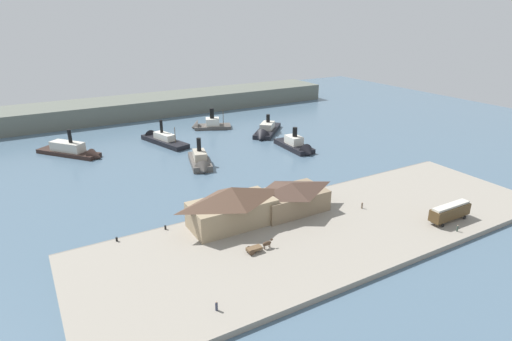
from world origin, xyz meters
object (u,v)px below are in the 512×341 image
pedestrian_near_cart (216,306)px  pedestrian_walking_west (457,228)px  ferry_shed_west_terminal (232,206)px  pedestrian_at_waters_edge (362,206)px  street_tram (450,211)px  ferry_departing_north (201,162)px  ferry_shed_customs_shed (291,196)px  horse_cart (259,247)px  ferry_moored_west (160,139)px  mooring_post_east (165,227)px  ferry_outer_harbor (75,151)px  ferry_approaching_west (297,146)px  ferry_mid_harbor (266,132)px  ferry_near_quay (207,125)px  mooring_post_west (117,239)px

pedestrian_near_cart → pedestrian_walking_west: 55.86m
ferry_shed_west_terminal → pedestrian_at_waters_edge: ferry_shed_west_terminal is taller
street_tram → pedestrian_near_cart: street_tram is taller
ferry_departing_north → pedestrian_walking_west: bearing=-65.6°
ferry_shed_west_terminal → ferry_shed_customs_shed: 15.37m
horse_cart → ferry_moored_west: bearing=85.1°
ferry_shed_customs_shed → mooring_post_east: (-28.95, 5.81, -3.12)m
street_tram → ferry_moored_west: bearing=110.8°
pedestrian_at_waters_edge → ferry_outer_harbor: bearing=123.8°
ferry_shed_west_terminal → horse_cart: ferry_shed_west_terminal is taller
pedestrian_walking_west → pedestrian_near_cart: bearing=177.3°
ferry_shed_customs_shed → mooring_post_east: 29.69m
pedestrian_at_waters_edge → ferry_shed_west_terminal: bearing=165.0°
pedestrian_walking_west → ferry_departing_north: size_ratio=0.08×
ferry_shed_west_terminal → street_tram: bearing=-27.8°
pedestrian_near_cart → ferry_outer_harbor: ferry_outer_harbor is taller
pedestrian_near_cart → ferry_outer_harbor: size_ratio=0.07×
pedestrian_at_waters_edge → ferry_approaching_west: 49.97m
street_tram → ferry_departing_north: bearing=117.7°
ferry_departing_north → ferry_shed_west_terminal: bearing=-103.4°
pedestrian_at_waters_edge → mooring_post_east: 46.47m
street_tram → ferry_outer_harbor: ferry_outer_harbor is taller
pedestrian_walking_west → ferry_approaching_west: bearing=85.8°
ferry_approaching_west → ferry_shed_customs_shed: bearing=-127.1°
horse_cart → pedestrian_at_waters_edge: (31.27, 4.14, -0.18)m
ferry_mid_harbor → ferry_moored_west: 40.73m
ferry_moored_west → ferry_shed_west_terminal: bearing=-95.4°
ferry_outer_harbor → ferry_near_quay: size_ratio=1.32×
ferry_shed_customs_shed → mooring_post_west: ferry_shed_customs_shed is taller
mooring_post_west → ferry_near_quay: 94.00m
ferry_outer_harbor → ferry_mid_harbor: 69.66m
pedestrian_near_cart → ferry_moored_west: bearing=77.3°
horse_cart → mooring_post_west: bearing=142.8°
pedestrian_near_cart → pedestrian_at_waters_edge: bearing=19.3°
ferry_shed_customs_shed → ferry_outer_harbor: bearing=117.8°
ferry_departing_north → ferry_approaching_west: bearing=-2.6°
pedestrian_at_waters_edge → mooring_post_west: (-54.78, 13.70, -0.29)m
pedestrian_near_cart → ferry_near_quay: size_ratio=0.10×
pedestrian_walking_west → mooring_post_east: (-54.28, 32.29, -0.24)m
ferry_shed_customs_shed → pedestrian_at_waters_edge: 17.56m
ferry_mid_harbor → ferry_departing_north: size_ratio=1.17×
street_tram → mooring_post_west: street_tram is taller
ferry_departing_north → pedestrian_near_cart: bearing=-110.8°
ferry_approaching_west → horse_cart: bearing=-131.6°
ferry_shed_west_terminal → pedestrian_near_cart: 28.92m
ferry_approaching_west → ferry_mid_harbor: (0.44, 22.31, -0.20)m
pedestrian_at_waters_edge → ferry_mid_harbor: bearing=77.8°
pedestrian_near_cart → ferry_moored_west: (22.01, 97.35, -0.69)m
ferry_moored_west → ferry_near_quay: ferry_moored_west is taller
pedestrian_walking_west → mooring_post_west: size_ratio=1.68×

